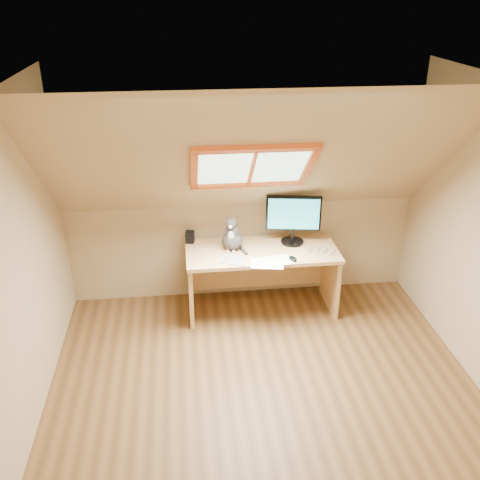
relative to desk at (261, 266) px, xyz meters
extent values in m
plane|color=brown|center=(-0.15, -1.44, -0.46)|extent=(3.50, 3.50, 0.00)
cube|color=tan|center=(-1.90, -1.44, 0.74)|extent=(0.02, 3.50, 2.40)
cube|color=tan|center=(-0.15, 0.31, 0.04)|extent=(3.50, 0.02, 1.00)
cube|color=silver|center=(-0.15, -2.22, 1.94)|extent=(3.50, 1.95, 0.02)
cube|color=tan|center=(-0.15, -0.47, 1.24)|extent=(3.50, 1.56, 1.41)
cube|color=#B2E0CC|center=(-0.15, -0.39, 1.17)|extent=(0.90, 0.53, 0.48)
cube|color=#CC5713|center=(-0.15, -0.39, 1.17)|extent=(1.02, 0.64, 0.59)
cube|color=tan|center=(0.00, -0.06, 0.19)|extent=(1.47, 0.64, 0.04)
cube|color=tan|center=(-0.70, -0.06, -0.14)|extent=(0.04, 0.58, 0.63)
cube|color=tan|center=(0.70, -0.06, -0.14)|extent=(0.04, 0.58, 0.63)
cube|color=tan|center=(0.00, 0.23, -0.14)|extent=(1.37, 0.03, 0.44)
cylinder|color=black|center=(0.32, 0.06, 0.22)|extent=(0.23, 0.23, 0.02)
cylinder|color=black|center=(0.32, 0.06, 0.29)|extent=(0.04, 0.04, 0.12)
cube|color=black|center=(0.32, 0.06, 0.53)|extent=(0.53, 0.13, 0.35)
cube|color=blue|center=(0.32, 0.03, 0.53)|extent=(0.49, 0.09, 0.31)
ellipsoid|color=#3E3937|center=(-0.28, 0.00, 0.30)|extent=(0.25, 0.28, 0.17)
ellipsoid|color=#3E3937|center=(-0.28, -0.01, 0.40)|extent=(0.16, 0.16, 0.18)
ellipsoid|color=silver|center=(-0.30, -0.07, 0.38)|extent=(0.07, 0.05, 0.11)
ellipsoid|color=#3E3937|center=(-0.30, -0.05, 0.50)|extent=(0.12, 0.12, 0.10)
sphere|color=silver|center=(-0.31, -0.09, 0.49)|extent=(0.04, 0.04, 0.04)
cone|color=#3E3937|center=(-0.32, -0.03, 0.55)|extent=(0.06, 0.06, 0.06)
cone|color=#3E3937|center=(-0.26, -0.04, 0.55)|extent=(0.06, 0.05, 0.06)
cube|color=black|center=(-0.68, 0.19, 0.27)|extent=(0.10, 0.10, 0.12)
cube|color=#B2B2B7|center=(-0.29, -0.26, 0.22)|extent=(0.30, 0.26, 0.01)
ellipsoid|color=black|center=(0.25, -0.31, 0.23)|extent=(0.08, 0.12, 0.03)
cube|color=white|center=(-0.01, -0.32, 0.21)|extent=(0.33, 0.27, 0.00)
cube|color=white|center=(-0.01, -0.32, 0.21)|extent=(0.32, 0.24, 0.00)
camera|label=1|loc=(-0.74, -4.63, 2.53)|focal=40.00mm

